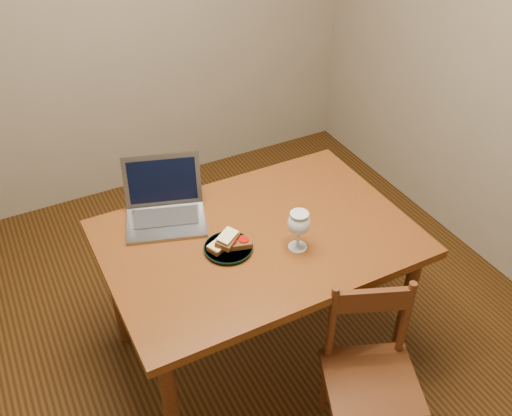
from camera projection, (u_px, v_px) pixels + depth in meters
name	position (u px, v px, depth m)	size (l,w,h in m)	color
floor	(233.00, 342.00, 2.91)	(3.20, 3.20, 0.02)	black
table	(258.00, 250.00, 2.48)	(1.30, 0.90, 0.74)	#451F0B
chair	(371.00, 370.00, 2.25)	(0.47, 0.46, 0.39)	#3C1E0C
plate	(228.00, 248.00, 2.35)	(0.20, 0.20, 0.02)	black
sandwich_cheese	(220.00, 245.00, 2.33)	(0.10, 0.06, 0.03)	#381E0C
sandwich_tomato	(238.00, 242.00, 2.34)	(0.11, 0.06, 0.03)	#381E0C
sandwich_top	(228.00, 239.00, 2.32)	(0.11, 0.06, 0.03)	#381E0C
milk_glass	(299.00, 231.00, 2.31)	(0.09, 0.09, 0.18)	white
laptop	(164.00, 202.00, 2.50)	(0.42, 0.40, 0.25)	slate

